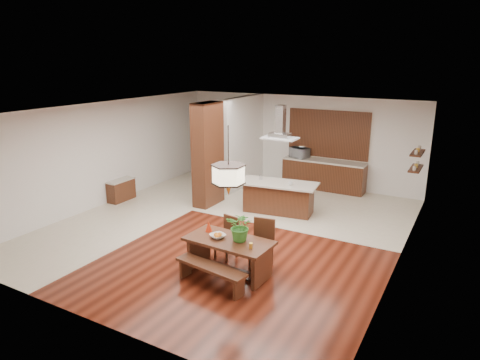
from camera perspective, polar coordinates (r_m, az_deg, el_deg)
The scene contains 25 objects.
room_shell at distance 10.13m, azimuth -1.49°, elevation 4.65°, with size 9.00×9.04×2.92m.
tile_hallway at distance 12.27m, azimuth -12.56°, elevation -3.69°, with size 2.50×9.00×0.01m, color beige.
tile_kitchen at distance 12.37m, azimuth 9.56°, elevation -3.36°, with size 5.50×4.00×0.01m, color beige.
soffit_band at distance 10.00m, azimuth -1.52°, elevation 9.27°, with size 8.00×9.00×0.02m, color #3E1A0F.
partition_pier at distance 11.98m, azimuth -4.31°, elevation 3.38°, with size 0.45×1.00×2.90m, color black.
partition_stub at distance 13.75m, azimuth 0.53°, elevation 5.05°, with size 0.18×2.40×2.90m, color silver.
hallway_console at distance 13.01m, azimuth -15.56°, elevation -1.33°, with size 0.37×0.88×0.63m, color black.
hallway_doorway at distance 15.39m, azimuth -1.76°, elevation 4.71°, with size 1.10×0.20×2.10m, color black.
rear_counter at distance 13.85m, azimuth 11.08°, elevation 0.69°, with size 2.60×0.62×0.95m.
kitchen_window at distance 13.82m, azimuth 11.70°, elevation 6.04°, with size 2.60×0.08×1.50m, color #A86032.
shelf_lower at distance 11.52m, azimuth 22.39°, elevation 1.44°, with size 0.26×0.90×0.04m, color black.
shelf_upper at distance 11.43m, azimuth 22.60°, elevation 3.38°, with size 0.26×0.90×0.04m, color black.
dining_table at distance 8.33m, azimuth -1.47°, elevation -9.12°, with size 1.73×0.93×0.70m.
dining_bench at distance 8.03m, azimuth -3.91°, elevation -12.65°, with size 1.48×0.32×0.42m, color black, non-canonical shape.
dining_chair_left at distance 8.97m, azimuth -1.90°, elevation -7.75°, with size 0.39×0.39×0.89m, color black, non-canonical shape.
dining_chair_right at distance 8.54m, azimuth 2.84°, elevation -8.64°, with size 0.44×0.44×0.99m, color black, non-canonical shape.
pendant_lantern at distance 7.76m, azimuth -1.56°, elevation 2.53°, with size 0.64×0.64×1.31m, color #F6E8BC, non-canonical shape.
foliage_plant at distance 8.09m, azimuth 0.15°, elevation -6.19°, with size 0.53×0.46×0.59m, color #357D29.
fruit_bowl at distance 8.33m, azimuth -3.00°, elevation -7.47°, with size 0.29×0.29×0.07m, color beige.
napkin_cone at distance 8.61m, azimuth -4.20°, elevation -6.16°, with size 0.14×0.14×0.22m, color #B9280D.
gold_ornament at distance 7.88m, azimuth 1.45°, elevation -8.74°, with size 0.07×0.07×0.10m, color gold.
kitchen_island at distance 11.58m, azimuth 5.14°, elevation -2.28°, with size 2.18×1.17×0.86m.
range_hood at distance 11.12m, azimuth 5.41°, elevation 7.70°, with size 0.90×0.55×0.87m, color silver, non-canonical shape.
island_cup at distance 11.19m, azimuth 6.73°, elevation -0.48°, with size 0.12×0.12×0.09m, color white.
microwave at distance 13.94m, azimuth 7.90°, elevation 3.64°, with size 0.59×0.40×0.33m, color #B8BABF.
Camera 1 is at (5.08, -8.54, 4.04)m, focal length 32.00 mm.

